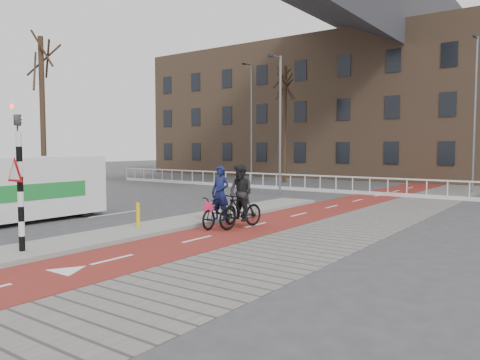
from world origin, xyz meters
The scene contains 16 objects.
ground centered at (0.00, 0.00, 0.00)m, with size 120.00×120.00×0.00m, color #38383A.
bike_lane centered at (1.50, 10.00, 0.01)m, with size 2.50×60.00×0.01m, color maroon.
sidewalk centered at (4.30, 10.00, 0.01)m, with size 3.00×60.00×0.01m, color slate.
curb_island centered at (-0.70, 4.00, 0.06)m, with size 1.80×16.00×0.12m, color gray.
traffic_signal centered at (-0.60, -2.02, 1.99)m, with size 0.80×0.80×3.68m.
bollard centered at (-0.88, 1.93, 0.51)m, with size 0.12×0.12×0.77m, color yellow.
cyclist_near centered at (0.82, 3.93, 0.68)m, with size 0.82×1.98×2.01m.
cyclist_far centered at (1.46, 4.19, 0.86)m, with size 0.97×1.98×2.05m.
van centered at (-5.66, 1.00, 1.20)m, with size 2.17×5.31×2.28m.
railing centered at (-5.00, 17.00, 0.31)m, with size 28.00×0.10×0.99m.
townhouse_row centered at (-3.00, 32.00, 7.81)m, with size 46.00×10.00×15.90m.
tree_left centered at (-11.24, 5.14, 4.01)m, with size 0.26×0.26×8.01m, color black.
tree_mid centered at (-7.53, 22.32, 4.30)m, with size 0.30×0.30×8.60m, color black.
streetlight_near centered at (-2.85, 13.83, 3.74)m, with size 0.12×0.12×7.48m, color slate.
streetlight_left centered at (-10.07, 21.64, 4.46)m, with size 0.12×0.12×8.93m, color slate.
streetlight_right centered at (5.29, 22.16, 4.47)m, with size 0.12×0.12×8.95m, color slate.
Camera 1 is at (10.19, -7.96, 2.62)m, focal length 35.00 mm.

